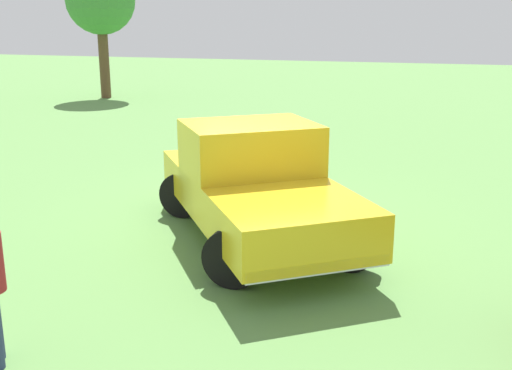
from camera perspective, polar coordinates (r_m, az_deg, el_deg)
The scene contains 3 objects.
ground_plane at distance 10.53m, azimuth -0.40°, elevation -3.62°, with size 80.00×80.00×0.00m, color #5B8C47.
pickup_truck at distance 9.63m, azimuth -0.24°, elevation 0.43°, with size 4.46×5.07×1.82m.
tree_back_right at distance 27.84m, azimuth -14.13°, elevation 16.10°, with size 2.90×2.90×5.56m.
Camera 1 is at (-3.10, 9.48, 3.40)m, focal length 43.49 mm.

